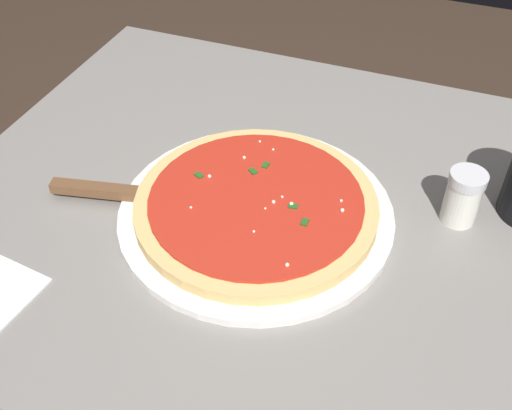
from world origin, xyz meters
name	(u,v)px	position (x,y,z in m)	size (l,w,h in m)	color
restaurant_table	(283,287)	(0.00, 0.00, 0.60)	(0.90, 0.75, 0.77)	black
serving_plate	(256,213)	(-0.03, -0.03, 0.77)	(0.35, 0.35, 0.01)	white
pizza	(256,205)	(-0.03, -0.03, 0.79)	(0.31, 0.31, 0.02)	#DBB26B
pizza_server	(129,194)	(-0.19, -0.07, 0.78)	(0.22, 0.09, 0.01)	silver
parmesan_shaker	(463,197)	(0.21, 0.06, 0.80)	(0.05, 0.05, 0.07)	silver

